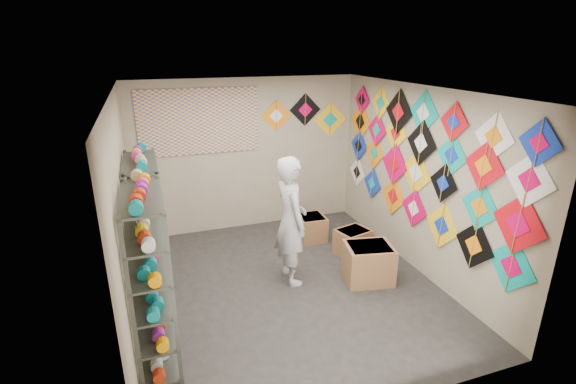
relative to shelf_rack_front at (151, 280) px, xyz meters
name	(u,v)px	position (x,y,z in m)	size (l,w,h in m)	color
ground	(288,286)	(1.78, 0.85, -0.95)	(4.50, 4.50, 0.00)	#292724
room_walls	(288,175)	(1.78, 0.85, 0.69)	(4.50, 4.50, 4.50)	tan
shelf_rack_front	(151,280)	(0.00, 0.00, 0.00)	(0.40, 1.10, 1.90)	#4C5147
shelf_rack_back	(148,230)	(0.00, 1.30, 0.00)	(0.40, 1.10, 1.90)	#4C5147
string_spools	(148,244)	(0.00, 0.65, 0.10)	(0.12, 2.36, 0.12)	#DE278A
kite_wall_display	(421,164)	(3.76, 0.81, 0.67)	(0.06, 4.28, 2.08)	#08A797
back_wall_kites	(307,115)	(2.92, 3.09, 1.05)	(1.66, 0.02, 0.83)	orange
poster	(199,122)	(0.98, 3.08, 1.05)	(2.00, 0.01, 1.10)	#744391
shopkeeper	(291,221)	(1.88, 1.02, -0.03)	(0.46, 0.68, 1.84)	beige
carton_a	(368,263)	(2.92, 0.64, -0.68)	(0.66, 0.55, 0.55)	#8D603D
carton_b	(353,242)	(3.09, 1.43, -0.74)	(0.51, 0.42, 0.42)	#8D603D
carton_c	(311,228)	(2.65, 2.14, -0.73)	(0.45, 0.50, 0.43)	#8D603D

